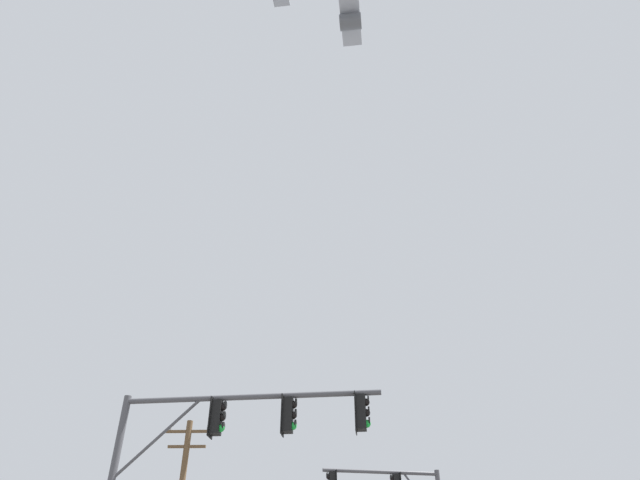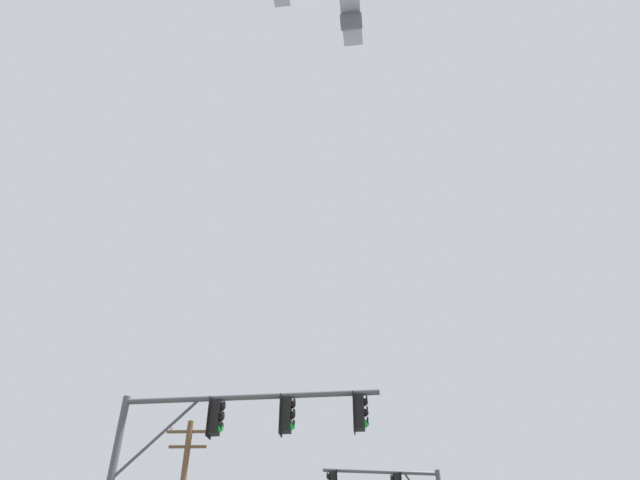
# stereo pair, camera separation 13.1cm
# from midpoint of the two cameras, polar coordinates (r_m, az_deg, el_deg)

# --- Properties ---
(signal_pole_near) EXTENTS (7.12, 0.88, 6.20)m
(signal_pole_near) POSITION_cam_midpoint_polar(r_m,az_deg,el_deg) (15.56, -10.06, -20.01)
(signal_pole_near) COLOR #4C4C51
(signal_pole_near) RESTS_ON ground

